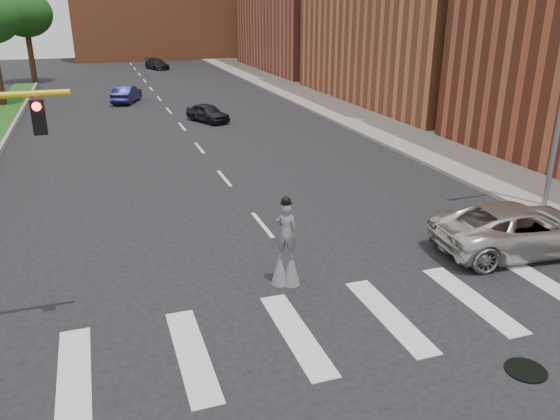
# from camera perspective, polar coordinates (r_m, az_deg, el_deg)

# --- Properties ---
(ground_plane) EXTENTS (160.00, 160.00, 0.00)m
(ground_plane) POSITION_cam_1_polar(r_m,az_deg,el_deg) (13.42, 8.54, -13.92)
(ground_plane) COLOR black
(ground_plane) RESTS_ON ground
(sidewalk_right) EXTENTS (5.00, 90.00, 0.18)m
(sidewalk_right) POSITION_cam_1_polar(r_m,az_deg,el_deg) (39.73, 8.36, 9.67)
(sidewalk_right) COLOR gray
(sidewalk_right) RESTS_ON ground
(manhole) EXTENTS (0.90, 0.90, 0.04)m
(manhole) POSITION_cam_1_polar(r_m,az_deg,el_deg) (13.65, 24.29, -15.02)
(manhole) COLOR black
(manhole) RESTS_ON ground
(stilt_performer) EXTENTS (0.81, 0.65, 2.67)m
(stilt_performer) POSITION_cam_1_polar(r_m,az_deg,el_deg) (15.46, 0.61, -4.38)
(stilt_performer) COLOR #332014
(stilt_performer) RESTS_ON ground
(suv_crossing) EXTENTS (5.88, 3.13, 1.57)m
(suv_crossing) POSITION_cam_1_polar(r_m,az_deg,el_deg) (19.24, 23.79, -1.79)
(suv_crossing) COLOR beige
(suv_crossing) RESTS_ON ground
(car_near) EXTENTS (2.82, 3.86, 1.22)m
(car_near) POSITION_cam_1_polar(r_m,az_deg,el_deg) (38.08, -7.57, 10.03)
(car_near) COLOR black
(car_near) RESTS_ON ground
(car_mid) EXTENTS (2.80, 4.39, 1.37)m
(car_mid) POSITION_cam_1_polar(r_m,az_deg,el_deg) (47.06, -15.74, 11.57)
(car_mid) COLOR #151649
(car_mid) RESTS_ON ground
(car_far) EXTENTS (2.94, 4.59, 1.24)m
(car_far) POSITION_cam_1_polar(r_m,az_deg,el_deg) (71.14, -12.74, 14.66)
(car_far) COLOR black
(car_far) RESTS_ON ground
(tree_7) EXTENTS (5.26, 5.26, 8.90)m
(tree_7) POSITION_cam_1_polar(r_m,az_deg,el_deg) (62.16, -25.13, 18.03)
(tree_7) COLOR #332014
(tree_7) RESTS_ON ground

